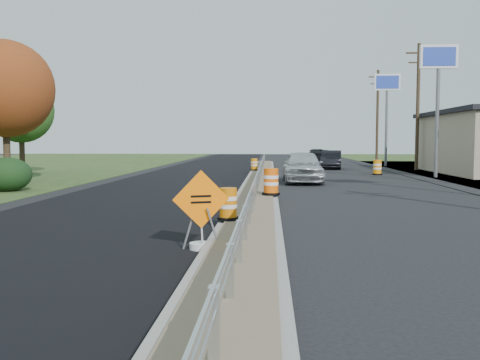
# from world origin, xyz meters

# --- Properties ---
(ground) EXTENTS (140.00, 140.00, 0.00)m
(ground) POSITION_xyz_m (0.00, 0.00, 0.00)
(ground) COLOR black
(ground) RESTS_ON ground
(milled_overlay) EXTENTS (7.20, 120.00, 0.01)m
(milled_overlay) POSITION_xyz_m (-4.40, 10.00, 0.01)
(milled_overlay) COLOR black
(milled_overlay) RESTS_ON ground
(median) EXTENTS (1.60, 55.00, 0.23)m
(median) POSITION_xyz_m (0.00, 8.00, 0.11)
(median) COLOR gray
(median) RESTS_ON ground
(guardrail) EXTENTS (0.10, 46.15, 0.72)m
(guardrail) POSITION_xyz_m (0.00, 9.00, 0.73)
(guardrail) COLOR silver
(guardrail) RESTS_ON median
(pylon_sign_mid) EXTENTS (2.20, 0.30, 7.90)m
(pylon_sign_mid) POSITION_xyz_m (10.50, 16.00, 6.48)
(pylon_sign_mid) COLOR slate
(pylon_sign_mid) RESTS_ON ground
(pylon_sign_north) EXTENTS (2.20, 0.30, 7.90)m
(pylon_sign_north) POSITION_xyz_m (10.50, 30.00, 6.48)
(pylon_sign_north) COLOR slate
(pylon_sign_north) RESTS_ON ground
(utility_pole_nmid) EXTENTS (1.90, 0.26, 9.40)m
(utility_pole_nmid) POSITION_xyz_m (11.50, 24.00, 4.93)
(utility_pole_nmid) COLOR #473523
(utility_pole_nmid) RESTS_ON ground
(utility_pole_north) EXTENTS (1.90, 0.26, 9.40)m
(utility_pole_north) POSITION_xyz_m (11.50, 39.00, 4.93)
(utility_pole_north) COLOR #473523
(utility_pole_north) RESTS_ON ground
(hedge_north) EXTENTS (2.09, 2.09, 1.52)m
(hedge_north) POSITION_xyz_m (-11.00, 6.00, 0.76)
(hedge_north) COLOR black
(hedge_north) RESTS_ON ground
(tree_near_red) EXTENTS (4.95, 4.95, 7.35)m
(tree_near_red) POSITION_xyz_m (-13.00, 10.00, 4.86)
(tree_near_red) COLOR #473523
(tree_near_red) RESTS_ON ground
(tree_near_back) EXTENTS (4.29, 4.29, 6.37)m
(tree_near_back) POSITION_xyz_m (-16.00, 18.00, 4.21)
(tree_near_back) COLOR #473523
(tree_near_back) RESTS_ON ground
(caution_sign) EXTENTS (1.13, 0.50, 1.65)m
(caution_sign) POSITION_xyz_m (-0.90, -5.93, 0.42)
(caution_sign) COLOR white
(caution_sign) RESTS_ON ground
(barrel_median_near) EXTENTS (0.56, 0.56, 0.82)m
(barrel_median_near) POSITION_xyz_m (-0.55, -3.29, 0.62)
(barrel_median_near) COLOR black
(barrel_median_near) RESTS_ON median
(barrel_median_mid) EXTENTS (0.67, 0.67, 0.98)m
(barrel_median_mid) POSITION_xyz_m (0.55, 2.97, 0.70)
(barrel_median_mid) COLOR black
(barrel_median_mid) RESTS_ON median
(barrel_median_far) EXTENTS (0.54, 0.54, 0.80)m
(barrel_median_far) POSITION_xyz_m (-0.55, 19.15, 0.61)
(barrel_median_far) COLOR black
(barrel_median_far) RESTS_ON median
(barrel_shoulder_mid) EXTENTS (0.66, 0.66, 0.97)m
(barrel_shoulder_mid) POSITION_xyz_m (7.51, 18.48, 0.47)
(barrel_shoulder_mid) COLOR black
(barrel_shoulder_mid) RESTS_ON ground
(car_silver) EXTENTS (2.07, 5.06, 1.72)m
(car_silver) POSITION_xyz_m (2.25, 11.80, 0.86)
(car_silver) COLOR silver
(car_silver) RESTS_ON ground
(car_dark_mid) EXTENTS (2.11, 4.57, 1.45)m
(car_dark_mid) POSITION_xyz_m (5.35, 25.78, 0.73)
(car_dark_mid) COLOR black
(car_dark_mid) RESTS_ON ground
(car_dark_far) EXTENTS (2.12, 4.90, 1.40)m
(car_dark_far) POSITION_xyz_m (5.12, 36.29, 0.70)
(car_dark_far) COLOR black
(car_dark_far) RESTS_ON ground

